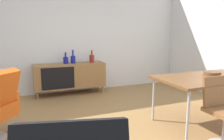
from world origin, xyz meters
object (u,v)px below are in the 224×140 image
dining_chair_front_left (222,109)px  dining_table (208,80)px  vase_sculptural_dark (92,58)px  vase_ceramic_small (66,60)px  wooden_bowl_on_table (212,74)px  sideboard (70,75)px  vase_cobalt (73,59)px

dining_chair_front_left → dining_table: bearing=58.0°
vase_sculptural_dark → dining_chair_front_left: vase_sculptural_dark is taller
vase_ceramic_small → wooden_bowl_on_table: vase_ceramic_small is taller
vase_ceramic_small → wooden_bowl_on_table: (1.88, -2.35, -0.04)m
vase_ceramic_small → dining_table: bearing=-53.9°
wooden_bowl_on_table → dining_chair_front_left: bearing=-127.7°
dining_table → sideboard: bearing=124.7°
vase_cobalt → dining_chair_front_left: size_ratio=0.36×
vase_cobalt → vase_sculptural_dark: vase_cobalt is taller
sideboard → vase_cobalt: size_ratio=5.15×
vase_sculptural_dark → vase_ceramic_small: vase_sculptural_dark is taller
vase_sculptural_dark → dining_chair_front_left: 3.09m
dining_chair_front_left → vase_cobalt: bearing=112.6°
sideboard → vase_ceramic_small: size_ratio=6.17×
vase_cobalt → vase_sculptural_dark: 0.45m
sideboard → vase_sculptural_dark: (0.53, 0.00, 0.38)m
wooden_bowl_on_table → dining_table: bearing=-155.5°
vase_sculptural_dark → sideboard: bearing=-179.8°
vase_ceramic_small → dining_chair_front_left: (1.41, -2.97, -0.34)m
sideboard → vase_cobalt: 0.39m
sideboard → vase_cobalt: (0.08, 0.00, 0.38)m
vase_cobalt → sideboard: bearing=-178.7°
sideboard → dining_chair_front_left: bearing=-66.0°
dining_chair_front_left → sideboard: bearing=114.0°
vase_ceramic_small → vase_cobalt: bearing=-0.0°
sideboard → vase_cobalt: bearing=1.3°
vase_sculptural_dark → vase_ceramic_small: bearing=180.0°
dining_table → wooden_bowl_on_table: wooden_bowl_on_table is taller
vase_cobalt → vase_sculptural_dark: size_ratio=1.08×
vase_cobalt → dining_table: size_ratio=0.19×
sideboard → vase_sculptural_dark: vase_sculptural_dark is taller
vase_cobalt → vase_ceramic_small: bearing=180.0°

